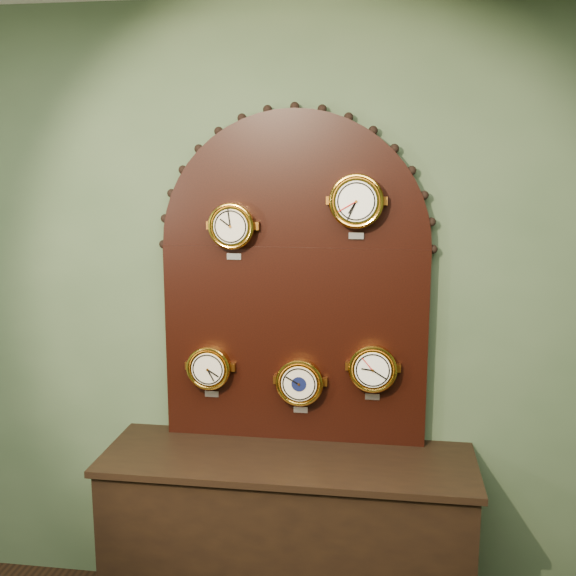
% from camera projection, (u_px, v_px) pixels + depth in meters
% --- Properties ---
extents(wall_back, '(4.00, 0.00, 4.00)m').
position_uv_depth(wall_back, '(296.00, 316.00, 3.18)').
color(wall_back, '#43573C').
rests_on(wall_back, ground).
extents(shop_counter, '(1.60, 0.50, 0.80)m').
position_uv_depth(shop_counter, '(287.00, 546.00, 3.10)').
color(shop_counter, black).
rests_on(shop_counter, ground_plane).
extents(display_board, '(1.26, 0.06, 1.53)m').
position_uv_depth(display_board, '(294.00, 270.00, 3.09)').
color(display_board, black).
rests_on(display_board, shop_counter).
extents(roman_clock, '(0.21, 0.08, 0.26)m').
position_uv_depth(roman_clock, '(232.00, 226.00, 3.02)').
color(roman_clock, gold).
rests_on(roman_clock, display_board).
extents(arabic_clock, '(0.23, 0.08, 0.28)m').
position_uv_depth(arabic_clock, '(357.00, 201.00, 2.92)').
color(arabic_clock, gold).
rests_on(arabic_clock, display_board).
extents(hygrometer, '(0.20, 0.08, 0.26)m').
position_uv_depth(hygrometer, '(209.00, 367.00, 3.16)').
color(hygrometer, gold).
rests_on(hygrometer, display_board).
extents(barometer, '(0.22, 0.08, 0.27)m').
position_uv_depth(barometer, '(300.00, 382.00, 3.11)').
color(barometer, gold).
rests_on(barometer, display_board).
extents(tide_clock, '(0.22, 0.08, 0.27)m').
position_uv_depth(tide_clock, '(373.00, 368.00, 3.05)').
color(tide_clock, gold).
rests_on(tide_clock, display_board).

